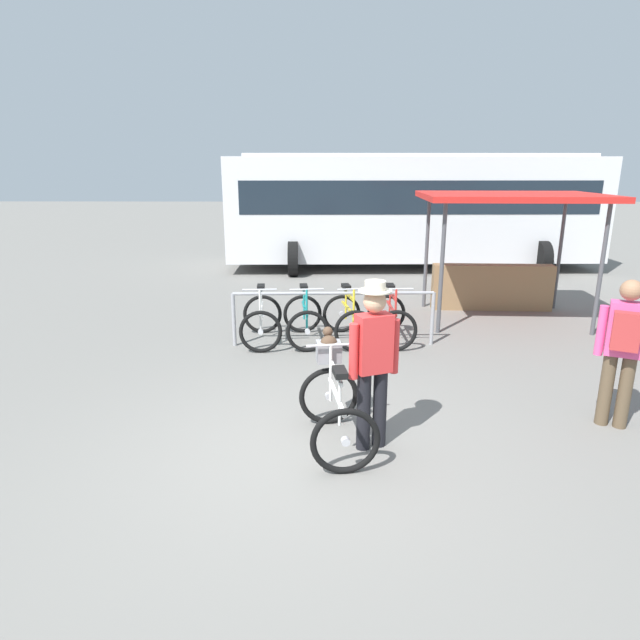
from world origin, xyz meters
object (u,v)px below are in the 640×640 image
(racked_bike_yellow, at_px, (348,320))
(racked_bike_teal, at_px, (305,320))
(person_with_featured_bike, at_px, (373,359))
(racked_bike_red, at_px, (391,319))
(pedestrian_with_backpack, at_px, (623,345))
(market_stall, at_px, (502,242))
(featured_bicycle, at_px, (335,397))
(bus_distant, at_px, (412,205))
(racked_bike_white, at_px, (262,320))

(racked_bike_yellow, bearing_deg, racked_bike_teal, -177.98)
(person_with_featured_bike, bearing_deg, racked_bike_red, 80.18)
(pedestrian_with_backpack, bearing_deg, market_stall, 88.26)
(racked_bike_teal, xyz_separation_m, featured_bicycle, (0.43, -3.29, 0.12))
(bus_distant, bearing_deg, market_stall, -79.86)
(person_with_featured_bike, xyz_separation_m, market_stall, (2.82, 5.12, 0.45))
(racked_bike_teal, distance_m, racked_bike_red, 1.40)
(featured_bicycle, distance_m, market_stall, 6.00)
(featured_bicycle, xyz_separation_m, bus_distant, (2.28, 10.11, 1.25))
(racked_bike_red, distance_m, bus_distant, 7.03)
(featured_bicycle, distance_m, bus_distant, 10.44)
(pedestrian_with_backpack, height_order, market_stall, market_stall)
(bus_distant, bearing_deg, racked_bike_red, -100.91)
(racked_bike_white, bearing_deg, racked_bike_yellow, 2.02)
(racked_bike_red, height_order, bus_distant, bus_distant)
(featured_bicycle, xyz_separation_m, pedestrian_with_backpack, (3.05, 0.36, 0.45))
(racked_bike_white, distance_m, racked_bike_red, 2.10)
(racked_bike_teal, relative_size, featured_bicycle, 0.93)
(racked_bike_teal, bearing_deg, racked_bike_yellow, 2.02)
(racked_bike_red, distance_m, featured_bicycle, 3.48)
(racked_bike_yellow, distance_m, racked_bike_red, 0.70)
(racked_bike_teal, distance_m, person_with_featured_bike, 3.55)
(racked_bike_yellow, distance_m, market_stall, 3.53)
(racked_bike_yellow, distance_m, pedestrian_with_backpack, 4.10)
(racked_bike_red, relative_size, market_stall, 0.35)
(market_stall, bearing_deg, racked_bike_yellow, -149.98)
(featured_bicycle, height_order, bus_distant, bus_distant)
(racked_bike_yellow, height_order, racked_bike_red, same)
(racked_bike_teal, distance_m, market_stall, 4.13)
(racked_bike_yellow, height_order, featured_bicycle, featured_bicycle)
(racked_bike_red, xyz_separation_m, featured_bicycle, (-0.97, -3.34, 0.12))
(featured_bicycle, height_order, market_stall, market_stall)
(bus_distant, bearing_deg, featured_bicycle, -102.69)
(racked_bike_yellow, xyz_separation_m, market_stall, (2.92, 1.69, 1.03))
(racked_bike_white, xyz_separation_m, featured_bicycle, (1.13, -3.26, 0.12))
(market_stall, bearing_deg, featured_bicycle, -122.54)
(racked_bike_white, height_order, market_stall, market_stall)
(racked_bike_white, relative_size, racked_bike_yellow, 0.99)
(racked_bike_teal, distance_m, bus_distant, 7.47)
(racked_bike_white, bearing_deg, person_with_featured_bike, -66.13)
(racked_bike_white, relative_size, pedestrian_with_backpack, 0.71)
(market_stall, bearing_deg, racked_bike_white, -158.10)
(racked_bike_white, xyz_separation_m, market_stall, (4.32, 1.74, 1.03))
(person_with_featured_bike, bearing_deg, pedestrian_with_backpack, 10.19)
(racked_bike_teal, relative_size, person_with_featured_bike, 0.67)
(market_stall, bearing_deg, bus_distant, 100.14)
(racked_bike_white, bearing_deg, bus_distant, 63.56)
(bus_distant, xyz_separation_m, market_stall, (0.91, -5.11, -0.35))
(market_stall, bearing_deg, racked_bike_teal, -154.69)
(pedestrian_with_backpack, bearing_deg, racked_bike_yellow, 133.23)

